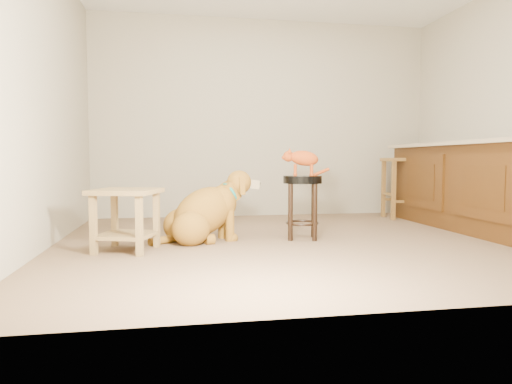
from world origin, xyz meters
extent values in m
cube|color=brown|center=(0.00, 0.00, 0.00)|extent=(4.50, 4.00, 0.01)
cube|color=#9D957F|center=(0.00, 2.00, 1.30)|extent=(4.50, 0.04, 2.60)
cube|color=#9D957F|center=(0.00, -2.00, 1.30)|extent=(4.50, 0.04, 2.60)
cube|color=#9D957F|center=(-2.25, 0.00, 1.30)|extent=(0.04, 4.00, 2.60)
cube|color=#45270C|center=(1.95, 0.30, 0.45)|extent=(0.60, 2.50, 0.90)
cube|color=gray|center=(1.92, 0.30, 0.92)|extent=(0.70, 2.56, 0.04)
cube|color=black|center=(1.99, 0.30, 0.05)|extent=(0.52, 2.50, 0.10)
cube|color=#45270C|center=(1.64, -0.25, 0.50)|extent=(0.02, 0.90, 0.62)
cube|color=#45270C|center=(1.64, 0.85, 0.50)|extent=(0.02, 0.90, 0.62)
cube|color=#381F09|center=(1.63, -0.25, 0.50)|extent=(0.02, 0.60, 0.40)
cube|color=#381F09|center=(1.63, 0.85, 0.50)|extent=(0.02, 0.60, 0.40)
cylinder|color=black|center=(0.14, 0.19, 0.26)|extent=(0.04, 0.04, 0.53)
cylinder|color=black|center=(-0.08, 0.24, 0.26)|extent=(0.04, 0.04, 0.53)
cylinder|color=black|center=(0.08, -0.03, 0.26)|extent=(0.04, 0.04, 0.53)
cylinder|color=black|center=(-0.14, 0.03, 0.26)|extent=(0.04, 0.04, 0.53)
torus|color=black|center=(0.00, 0.11, 0.15)|extent=(0.38, 0.38, 0.02)
cylinder|color=black|center=(0.00, 0.11, 0.56)|extent=(0.37, 0.37, 0.07)
cube|color=brown|center=(1.85, 1.54, 0.37)|extent=(0.05, 0.05, 0.73)
cube|color=brown|center=(1.52, 1.57, 0.37)|extent=(0.05, 0.05, 0.73)
cube|color=brown|center=(1.83, 1.21, 0.37)|extent=(0.05, 0.05, 0.73)
cube|color=brown|center=(1.49, 1.24, 0.37)|extent=(0.05, 0.05, 0.73)
cube|color=brown|center=(1.67, 1.39, 0.75)|extent=(0.45, 0.45, 0.04)
cube|color=olive|center=(-1.34, -0.08, 0.24)|extent=(0.06, 0.06, 0.47)
cube|color=olive|center=(-1.70, 0.03, 0.24)|extent=(0.06, 0.06, 0.47)
cube|color=olive|center=(-1.46, -0.44, 0.24)|extent=(0.06, 0.06, 0.47)
cube|color=olive|center=(-1.82, -0.33, 0.24)|extent=(0.06, 0.06, 0.47)
cube|color=olive|center=(-1.58, -0.20, 0.49)|extent=(0.62, 0.62, 0.04)
cube|color=olive|center=(-1.58, -0.20, 0.13)|extent=(0.52, 0.52, 0.03)
ellipsoid|color=brown|center=(-1.13, 0.20, 0.15)|extent=(0.41, 0.37, 0.31)
ellipsoid|color=brown|center=(-1.05, -0.04, 0.15)|extent=(0.41, 0.37, 0.31)
cylinder|color=brown|center=(-0.97, 0.27, 0.04)|extent=(0.10, 0.12, 0.10)
cylinder|color=brown|center=(-0.89, -0.01, 0.04)|extent=(0.10, 0.12, 0.10)
ellipsoid|color=brown|center=(-0.93, 0.13, 0.27)|extent=(0.79, 0.57, 0.64)
ellipsoid|color=brown|center=(-0.75, 0.18, 0.35)|extent=(0.34, 0.36, 0.32)
cylinder|color=brown|center=(-0.74, 0.28, 0.19)|extent=(0.10, 0.10, 0.37)
cylinder|color=brown|center=(-0.69, 0.11, 0.19)|extent=(0.10, 0.10, 0.37)
sphere|color=brown|center=(-0.72, 0.29, 0.02)|extent=(0.10, 0.10, 0.10)
sphere|color=brown|center=(-0.66, 0.12, 0.02)|extent=(0.10, 0.10, 0.10)
cylinder|color=brown|center=(-0.68, 0.21, 0.45)|extent=(0.27, 0.23, 0.24)
ellipsoid|color=brown|center=(-0.59, 0.23, 0.54)|extent=(0.29, 0.27, 0.22)
cube|color=tan|center=(-0.47, 0.27, 0.52)|extent=(0.17, 0.13, 0.10)
sphere|color=black|center=(-0.40, 0.29, 0.52)|extent=(0.05, 0.05, 0.05)
cube|color=brown|center=(-0.64, 0.33, 0.51)|extent=(0.06, 0.07, 0.17)
cube|color=brown|center=(-0.57, 0.13, 0.51)|extent=(0.06, 0.07, 0.17)
torus|color=#0D6F66|center=(-0.68, 0.21, 0.44)|extent=(0.18, 0.24, 0.20)
cylinder|color=#D8BF4C|center=(-0.63, 0.22, 0.37)|extent=(0.02, 0.04, 0.04)
cylinder|color=brown|center=(-1.29, 0.06, 0.03)|extent=(0.27, 0.23, 0.07)
ellipsoid|color=#8B320D|center=(0.01, 0.10, 0.76)|extent=(0.31, 0.20, 0.18)
cylinder|color=#8B320D|center=(-0.06, 0.16, 0.65)|extent=(0.03, 0.03, 0.11)
sphere|color=#8B320D|center=(-0.06, 0.16, 0.61)|extent=(0.04, 0.04, 0.04)
cylinder|color=#8B320D|center=(-0.08, 0.09, 0.65)|extent=(0.03, 0.03, 0.11)
sphere|color=#8B320D|center=(-0.08, 0.09, 0.61)|extent=(0.04, 0.04, 0.04)
cylinder|color=#8B320D|center=(0.09, 0.12, 0.65)|extent=(0.03, 0.03, 0.11)
sphere|color=#8B320D|center=(0.09, 0.12, 0.61)|extent=(0.04, 0.04, 0.04)
cylinder|color=#8B320D|center=(0.07, 0.05, 0.65)|extent=(0.03, 0.03, 0.11)
sphere|color=#8B320D|center=(0.07, 0.05, 0.61)|extent=(0.04, 0.04, 0.04)
sphere|color=#8B320D|center=(-0.13, 0.14, 0.78)|extent=(0.10, 0.10, 0.10)
sphere|color=#8B320D|center=(-0.17, 0.15, 0.77)|extent=(0.04, 0.04, 0.04)
sphere|color=brown|center=(-0.19, 0.15, 0.77)|extent=(0.02, 0.02, 0.02)
cone|color=#8B320D|center=(-0.11, 0.17, 0.84)|extent=(0.05, 0.05, 0.05)
cone|color=#C66B60|center=(-0.11, 0.17, 0.83)|extent=(0.03, 0.03, 0.03)
cone|color=#8B320D|center=(-0.13, 0.11, 0.84)|extent=(0.05, 0.05, 0.05)
cone|color=#C66B60|center=(-0.13, 0.11, 0.83)|extent=(0.03, 0.03, 0.03)
cylinder|color=#8B320D|center=(0.16, 0.11, 0.62)|extent=(0.22, 0.07, 0.10)
camera|label=1|loc=(-1.17, -4.04, 0.75)|focal=32.00mm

